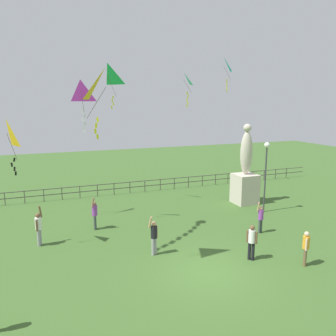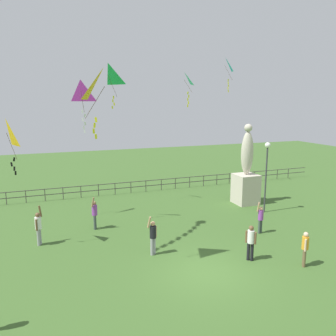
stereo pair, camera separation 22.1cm
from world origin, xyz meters
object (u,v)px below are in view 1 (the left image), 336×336
object	(u,v)px
person_5	(252,240)
lamppost	(266,162)
kite_3	(184,81)
person_3	(261,217)
kite_2	(81,93)
person_6	(306,246)
kite_0	(108,76)
person_2	(39,227)
person_0	(154,235)
person_4	(95,213)
statue_monument	(245,177)
kite_5	(106,89)
kite_4	(7,135)
kite_6	(224,67)

from	to	relation	value
person_5	lamppost	bearing A→B (deg)	48.95
lamppost	kite_3	xyz separation A→B (m)	(-4.00, 4.38, 5.31)
person_3	kite_2	world-z (taller)	kite_2
person_6	kite_3	xyz separation A→B (m)	(-0.95, 11.43, 7.78)
lamppost	kite_0	size ratio (longest dim) A/B	1.66
person_5	kite_3	bearing A→B (deg)	84.49
person_2	kite_2	xyz separation A→B (m)	(2.64, 1.72, 6.73)
person_5	kite_2	size ratio (longest dim) A/B	0.58
person_0	person_2	size ratio (longest dim) A/B	0.97
kite_2	kite_3	bearing A→B (deg)	22.16
person_4	kite_0	distance (m)	8.91
person_2	person_3	world-z (taller)	person_2
statue_monument	kite_5	world-z (taller)	kite_5
person_6	kite_0	bearing A→B (deg)	118.28
person_3	kite_0	size ratio (longest dim) A/B	0.64
person_0	person_3	distance (m)	6.50
kite_5	person_5	bearing A→B (deg)	-9.97
person_6	person_0	bearing A→B (deg)	149.35
person_3	lamppost	bearing A→B (deg)	50.47
kite_4	person_3	bearing A→B (deg)	-9.82
lamppost	kite_5	distance (m)	12.94
person_4	kite_2	world-z (taller)	kite_2
person_6	kite_5	world-z (taller)	kite_5
statue_monument	person_3	distance (m)	5.87
lamppost	kite_6	size ratio (longest dim) A/B	1.68
person_5	kite_2	distance (m)	11.74
kite_0	kite_5	distance (m)	9.45
kite_3	kite_5	size ratio (longest dim) A/B	0.88
kite_5	kite_4	bearing A→B (deg)	135.99
statue_monument	kite_6	distance (m)	9.88
person_6	person_4	bearing A→B (deg)	135.42
person_0	kite_5	bearing A→B (deg)	-155.11
kite_4	kite_6	size ratio (longest dim) A/B	0.96
person_0	person_5	world-z (taller)	person_0
lamppost	person_4	bearing A→B (deg)	175.56
kite_2	kite_3	xyz separation A→B (m)	(7.47, 3.04, 0.95)
person_5	kite_4	bearing A→B (deg)	154.54
person_0	person_4	size ratio (longest dim) A/B	1.00
kite_0	lamppost	bearing A→B (deg)	-26.18
kite_6	person_5	bearing A→B (deg)	-114.31
person_4	kite_6	size ratio (longest dim) A/B	0.70
person_5	kite_4	distance (m)	12.26
kite_2	person_0	bearing A→B (deg)	-63.00
kite_0	kite_2	distance (m)	4.06
kite_5	kite_6	distance (m)	17.46
kite_2	kite_3	size ratio (longest dim) A/B	1.25
statue_monument	kite_4	bearing A→B (deg)	-168.59
kite_2	kite_5	size ratio (longest dim) A/B	1.09
lamppost	person_5	xyz separation A→B (m)	(-4.97, -5.71, -2.41)
lamppost	person_6	distance (m)	8.07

